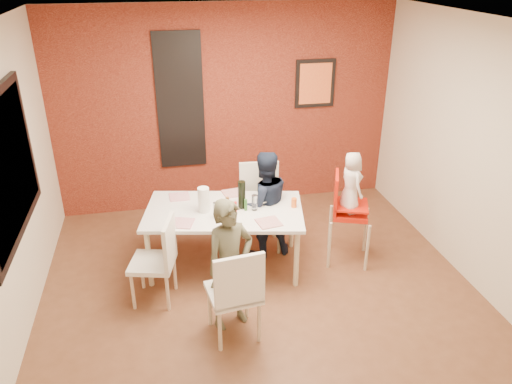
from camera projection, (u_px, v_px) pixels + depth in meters
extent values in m
plane|color=brown|center=(262.00, 295.00, 5.19)|extent=(4.50, 4.50, 0.00)
cube|color=white|center=(263.00, 24.00, 4.03)|extent=(4.50, 4.50, 0.02)
cube|color=beige|center=(226.00, 110.00, 6.60)|extent=(4.50, 0.02, 2.70)
cube|color=beige|center=(354.00, 345.00, 2.62)|extent=(4.50, 0.02, 2.70)
cube|color=beige|center=(2.00, 198.00, 4.20)|extent=(0.02, 4.50, 2.70)
cube|color=beige|center=(480.00, 158.00, 5.02)|extent=(0.02, 4.50, 2.70)
cube|color=maroon|center=(227.00, 110.00, 6.58)|extent=(4.50, 0.02, 2.70)
cube|color=black|center=(7.00, 167.00, 4.30)|extent=(0.05, 1.70, 1.30)
cube|color=black|center=(8.00, 167.00, 4.30)|extent=(0.02, 1.55, 1.15)
cube|color=silver|center=(180.00, 102.00, 6.40)|extent=(0.55, 0.03, 1.70)
cube|color=black|center=(180.00, 102.00, 6.39)|extent=(0.60, 0.03, 1.76)
cube|color=black|center=(315.00, 83.00, 6.65)|extent=(0.54, 0.03, 0.64)
cube|color=orange|center=(315.00, 84.00, 6.64)|extent=(0.44, 0.01, 0.54)
cube|color=white|center=(224.00, 211.00, 5.41)|extent=(1.85, 1.26, 0.04)
cylinder|color=beige|center=(149.00, 259.00, 5.21)|extent=(0.06, 0.06, 0.67)
cylinder|color=beige|center=(162.00, 222.00, 5.92)|extent=(0.06, 0.06, 0.67)
cylinder|color=beige|center=(297.00, 259.00, 5.21)|extent=(0.06, 0.06, 0.67)
cylinder|color=beige|center=(292.00, 222.00, 5.92)|extent=(0.06, 0.06, 0.67)
cube|color=white|center=(233.00, 293.00, 4.48)|extent=(0.50, 0.50, 0.05)
cube|color=white|center=(240.00, 282.00, 4.20)|extent=(0.45, 0.10, 0.51)
cylinder|color=#C6B093|center=(247.00, 298.00, 4.80)|extent=(0.04, 0.04, 0.44)
cylinder|color=#C6B093|center=(259.00, 322.00, 4.48)|extent=(0.04, 0.04, 0.44)
cylinder|color=#C6B093|center=(210.00, 306.00, 4.69)|extent=(0.04, 0.04, 0.44)
cylinder|color=#C6B093|center=(220.00, 331.00, 4.38)|extent=(0.04, 0.04, 0.44)
cube|color=beige|center=(261.00, 211.00, 5.87)|extent=(0.51, 0.51, 0.05)
cube|color=beige|center=(259.00, 183.00, 5.95)|extent=(0.47, 0.09, 0.53)
cylinder|color=tan|center=(247.00, 238.00, 5.79)|extent=(0.04, 0.04, 0.46)
cylinder|color=tan|center=(244.00, 222.00, 6.13)|extent=(0.04, 0.04, 0.46)
cylinder|color=tan|center=(279.00, 236.00, 5.83)|extent=(0.04, 0.04, 0.46)
cylinder|color=tan|center=(274.00, 220.00, 6.17)|extent=(0.04, 0.04, 0.46)
cube|color=white|center=(152.00, 263.00, 4.96)|extent=(0.52, 0.52, 0.05)
cube|color=white|center=(170.00, 243.00, 4.85)|extent=(0.15, 0.42, 0.48)
cylinder|color=beige|center=(142.00, 271.00, 5.22)|extent=(0.03, 0.03, 0.42)
cylinder|color=beige|center=(175.00, 272.00, 5.20)|extent=(0.03, 0.03, 0.42)
cylinder|color=beige|center=(133.00, 291.00, 4.91)|extent=(0.03, 0.03, 0.42)
cylinder|color=beige|center=(168.00, 293.00, 4.89)|extent=(0.03, 0.03, 0.42)
cube|color=red|center=(350.00, 213.00, 5.56)|extent=(0.47, 0.47, 0.05)
cube|color=red|center=(336.00, 192.00, 5.48)|extent=(0.16, 0.36, 0.44)
cube|color=red|center=(351.00, 205.00, 5.52)|extent=(0.47, 0.47, 0.02)
cylinder|color=tan|center=(367.00, 248.00, 5.48)|extent=(0.03, 0.03, 0.57)
cylinder|color=tan|center=(329.00, 245.00, 5.54)|extent=(0.03, 0.03, 0.57)
cylinder|color=tan|center=(365.00, 230.00, 5.85)|extent=(0.03, 0.03, 0.57)
cylinder|color=tan|center=(330.00, 227.00, 5.91)|extent=(0.03, 0.03, 0.57)
imported|color=#504E39|center=(230.00, 265.00, 4.54)|extent=(0.55, 0.46, 1.30)
imported|color=#151D30|center=(264.00, 204.00, 5.66)|extent=(0.68, 0.56, 1.28)
imported|color=silver|center=(351.00, 183.00, 5.39)|extent=(0.27, 0.37, 0.70)
cube|color=white|center=(182.00, 223.00, 5.12)|extent=(0.28, 0.28, 0.01)
cube|color=white|center=(233.00, 193.00, 5.76)|extent=(0.25, 0.25, 0.01)
cube|color=silver|center=(269.00, 222.00, 5.13)|extent=(0.27, 0.27, 0.01)
cube|color=white|center=(179.00, 197.00, 5.68)|extent=(0.23, 0.23, 0.01)
imported|color=silver|center=(227.00, 215.00, 5.25)|extent=(0.23, 0.23, 0.05)
imported|color=white|center=(264.00, 200.00, 5.56)|extent=(0.28, 0.28, 0.05)
cylinder|color=black|center=(242.00, 195.00, 5.38)|extent=(0.08, 0.08, 0.31)
cylinder|color=white|center=(216.00, 210.00, 5.20)|extent=(0.06, 0.06, 0.18)
cylinder|color=white|center=(254.00, 203.00, 5.36)|extent=(0.06, 0.06, 0.18)
cylinder|color=white|center=(204.00, 200.00, 5.31)|extent=(0.12, 0.12, 0.28)
cylinder|color=red|center=(235.00, 207.00, 5.31)|extent=(0.03, 0.03, 0.13)
cylinder|color=#296A23|center=(246.00, 205.00, 5.36)|extent=(0.03, 0.03, 0.13)
cylinder|color=brown|center=(227.00, 203.00, 5.38)|extent=(0.04, 0.04, 0.15)
cylinder|color=orange|center=(294.00, 203.00, 5.44)|extent=(0.06, 0.06, 0.10)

